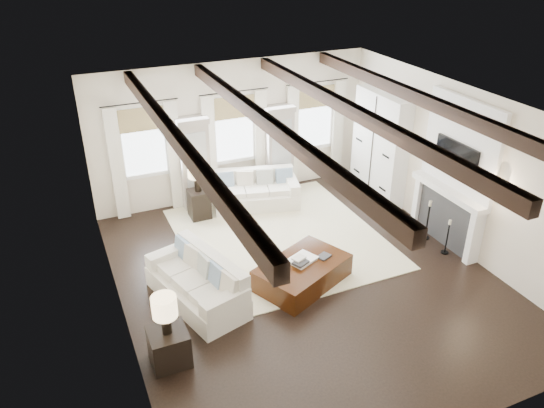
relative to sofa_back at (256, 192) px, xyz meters
name	(u,v)px	position (x,y,z in m)	size (l,w,h in m)	color
ground	(306,277)	(-0.24, -3.03, -0.33)	(7.50, 7.50, 0.00)	black
room_shell	(323,159)	(0.51, -2.14, 1.56)	(6.54, 7.54, 3.22)	white
area_rug	(280,237)	(-0.10, -1.57, -0.32)	(3.92, 4.22, 0.02)	beige
sofa_back	(256,192)	(0.00, 0.00, 0.00)	(2.06, 1.30, 0.82)	white
sofa_left	(199,283)	(-2.21, -2.89, 0.02)	(1.41, 2.16, 0.85)	white
ottoman	(302,273)	(-0.38, -3.16, -0.11)	(1.66, 1.03, 0.43)	black
tray	(302,259)	(-0.35, -3.08, 0.13)	(0.50, 0.38, 0.04)	white
book_lower	(301,263)	(-0.45, -3.21, 0.17)	(0.26, 0.20, 0.04)	#262628
book_upper	(299,258)	(-0.44, -3.12, 0.20)	(0.22, 0.17, 0.03)	beige
book_loose	(324,256)	(0.06, -3.15, 0.12)	(0.24, 0.18, 0.03)	#262628
side_table_front	(169,347)	(-3.04, -4.12, -0.05)	(0.56, 0.56, 0.56)	black
lamp_front	(165,309)	(-3.04, -4.12, 0.65)	(0.36, 0.36, 0.63)	black
side_table_back	(199,204)	(-1.36, -0.06, 0.00)	(0.44, 0.44, 0.66)	black
lamp_back	(197,171)	(-1.36, -0.06, 0.79)	(0.39, 0.39, 0.68)	black
candlestick_near	(447,239)	(2.66, -3.39, -0.02)	(0.15, 0.15, 0.74)	black
candlestick_far	(427,223)	(2.66, -2.78, 0.03)	(0.17, 0.17, 0.86)	black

